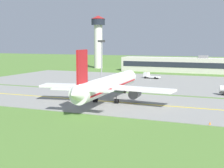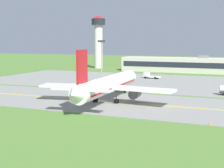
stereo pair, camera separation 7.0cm
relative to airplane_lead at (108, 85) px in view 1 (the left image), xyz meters
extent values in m
plane|color=#517A33|center=(-2.00, 0.09, -4.13)|extent=(500.00, 500.00, 0.00)
cube|color=gray|center=(-2.00, 0.09, -4.08)|extent=(240.00, 28.00, 0.10)
cube|color=gray|center=(8.00, 42.09, -4.08)|extent=(140.00, 52.00, 0.10)
cube|color=yellow|center=(-2.00, 0.09, -4.03)|extent=(220.00, 0.60, 0.01)
cylinder|color=white|center=(-0.03, 0.49, 0.07)|extent=(5.86, 34.17, 4.00)
cone|color=white|center=(-1.03, 18.66, 0.07)|extent=(3.94, 2.80, 3.80)
cone|color=white|center=(0.98, -17.88, 0.47)|extent=(3.57, 3.38, 3.40)
cube|color=red|center=(-0.03, 0.49, -0.43)|extent=(5.79, 31.46, 0.36)
cube|color=#1E232D|center=(-0.91, 16.46, 0.77)|extent=(3.49, 1.98, 0.70)
cube|color=white|center=(-8.39, -2.18, -0.43)|extent=(15.64, 7.61, 0.50)
cylinder|color=#47474C|center=(-6.51, -0.07, -1.83)|extent=(2.48, 3.52, 2.30)
cylinder|color=black|center=(-6.59, 1.53, -1.83)|extent=(2.11, 0.36, 2.10)
cube|color=white|center=(8.58, -1.24, -0.43)|extent=(15.35, 6.05, 0.50)
cylinder|color=#47474C|center=(6.47, 0.64, -1.83)|extent=(2.48, 3.52, 2.30)
cylinder|color=black|center=(6.39, 2.24, -1.83)|extent=(2.11, 0.36, 2.10)
cube|color=red|center=(0.80, -14.49, 5.32)|extent=(0.64, 4.42, 6.50)
cube|color=white|center=(-2.39, -14.87, 0.87)|extent=(6.31, 3.32, 0.30)
cube|color=white|center=(4.00, -14.51, 0.87)|extent=(6.11, 2.70, 0.30)
cylinder|color=slate|center=(-0.74, 13.47, -2.76)|extent=(0.24, 0.24, 1.65)
cylinder|color=black|center=(-0.74, 13.47, -3.58)|extent=(0.41, 1.12, 1.10)
cylinder|color=slate|center=(-2.51, -1.65, -2.76)|extent=(0.24, 0.24, 1.65)
cylinder|color=black|center=(-2.79, -1.67, -3.58)|extent=(0.41, 1.12, 1.10)
cylinder|color=black|center=(-2.24, -1.64, -3.58)|extent=(0.41, 1.12, 1.10)
cylinder|color=slate|center=(2.68, -1.37, -2.76)|extent=(0.24, 0.24, 1.65)
cylinder|color=black|center=(2.40, -1.38, -3.58)|extent=(0.41, 1.12, 1.10)
cylinder|color=black|center=(2.95, -1.35, -3.58)|extent=(0.41, 1.12, 1.10)
cylinder|color=black|center=(24.58, 21.86, -3.68)|extent=(0.94, 0.47, 0.90)
cube|color=silver|center=(-6.02, 51.75, -2.63)|extent=(2.10, 2.27, 1.80)
cube|color=#1E232D|center=(-6.77, 51.88, -2.32)|extent=(0.42, 1.83, 0.81)
cube|color=silver|center=(-2.86, 51.23, -3.33)|extent=(4.88, 2.82, 0.40)
cylinder|color=orange|center=(-6.02, 51.75, -1.63)|extent=(0.20, 0.20, 0.18)
cylinder|color=black|center=(-6.18, 50.76, -3.68)|extent=(0.94, 0.44, 0.90)
cylinder|color=black|center=(-5.85, 52.74, -3.68)|extent=(0.94, 0.44, 0.90)
cylinder|color=black|center=(-2.12, 50.04, -3.68)|extent=(0.94, 0.44, 0.90)
cylinder|color=black|center=(-1.78, 52.12, -3.68)|extent=(0.94, 0.44, 0.90)
cube|color=beige|center=(0.25, 84.01, -0.76)|extent=(54.33, 10.25, 6.74)
cube|color=#1E232D|center=(0.25, 78.83, -0.42)|extent=(52.16, 0.10, 2.43)
cube|color=slate|center=(11.11, 84.01, 3.21)|extent=(4.00, 4.00, 1.20)
cylinder|color=silver|center=(-44.39, 89.98, 7.30)|extent=(4.40, 4.40, 22.86)
cylinder|color=#1E232D|center=(-44.39, 89.98, 20.33)|extent=(7.20, 7.20, 3.20)
cone|color=maroon|center=(-44.39, 89.98, 22.83)|extent=(7.60, 7.60, 1.80)
cylinder|color=gray|center=(-13.83, 26.73, 2.87)|extent=(0.36, 0.36, 14.00)
cube|color=#333333|center=(-13.83, 26.73, 10.22)|extent=(2.40, 0.50, 0.70)
cone|color=orange|center=(3.82, 11.83, -3.83)|extent=(0.44, 0.44, 0.60)
cone|color=orange|center=(24.81, -13.38, -3.83)|extent=(0.44, 0.44, 0.60)
camera|label=1|loc=(30.54, -70.92, 10.14)|focal=53.01mm
camera|label=2|loc=(30.60, -70.90, 10.14)|focal=53.01mm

